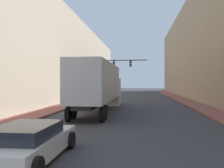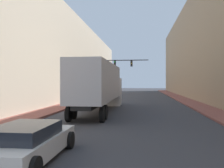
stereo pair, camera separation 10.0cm
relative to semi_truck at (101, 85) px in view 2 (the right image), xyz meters
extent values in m
cube|color=brown|center=(9.24, 12.31, -2.20)|extent=(2.18, 80.00, 0.15)
cube|color=brown|center=(-4.34, 12.31, -2.20)|extent=(2.18, 80.00, 0.15)
cube|color=tan|center=(13.33, 12.31, 5.24)|extent=(6.00, 80.00, 15.03)
cube|color=beige|center=(-8.43, 12.31, 3.67)|extent=(6.00, 80.00, 11.89)
cube|color=silver|center=(0.00, -1.22, 0.27)|extent=(2.45, 11.62, 2.88)
cube|color=black|center=(0.00, -1.22, -1.33)|extent=(1.22, 11.62, 0.24)
cube|color=silver|center=(0.00, 5.85, -0.81)|extent=(2.45, 2.53, 2.94)
cylinder|color=black|center=(-1.07, -5.83, -1.78)|extent=(0.25, 1.00, 1.00)
cylinder|color=black|center=(1.07, -5.83, -1.78)|extent=(0.25, 1.00, 1.00)
cylinder|color=black|center=(-1.07, -4.63, -1.78)|extent=(0.25, 1.00, 1.00)
cylinder|color=black|center=(1.07, -4.63, -1.78)|extent=(0.25, 1.00, 1.00)
cylinder|color=black|center=(-1.07, 5.85, -1.78)|extent=(0.25, 1.00, 1.00)
cylinder|color=black|center=(1.07, 5.85, -1.78)|extent=(0.25, 1.00, 1.00)
cube|color=silver|center=(-0.11, -13.46, -1.80)|extent=(1.83, 4.44, 0.59)
cube|color=#1E232D|center=(-0.11, -13.69, -1.30)|extent=(1.61, 2.44, 0.41)
cylinder|color=black|center=(-1.03, -11.95, -1.96)|extent=(0.25, 0.64, 0.64)
cylinder|color=black|center=(0.81, -11.95, -1.96)|extent=(0.25, 0.64, 0.64)
cylinder|color=black|center=(-3.10, 16.58, 0.78)|extent=(0.20, 0.20, 6.12)
cube|color=black|center=(0.68, 16.58, 3.54)|extent=(7.57, 0.12, 0.12)
cube|color=black|center=(-0.58, 16.58, 3.03)|extent=(0.30, 0.24, 0.90)
sphere|color=green|center=(-0.58, 16.44, 3.31)|extent=(0.18, 0.18, 0.18)
cube|color=black|center=(1.95, 16.58, 3.03)|extent=(0.30, 0.24, 0.90)
sphere|color=gold|center=(1.95, 16.44, 3.03)|extent=(0.18, 0.18, 0.18)
camera|label=1|loc=(3.44, -21.12, 0.24)|focal=40.00mm
camera|label=2|loc=(3.54, -21.10, 0.24)|focal=40.00mm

